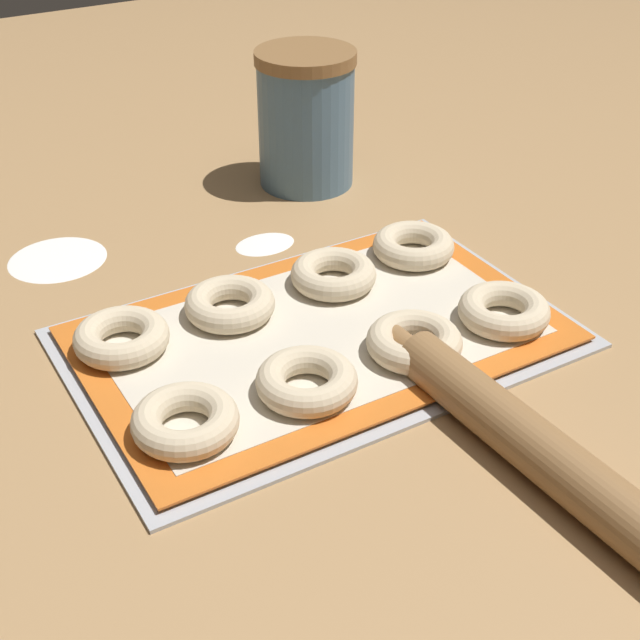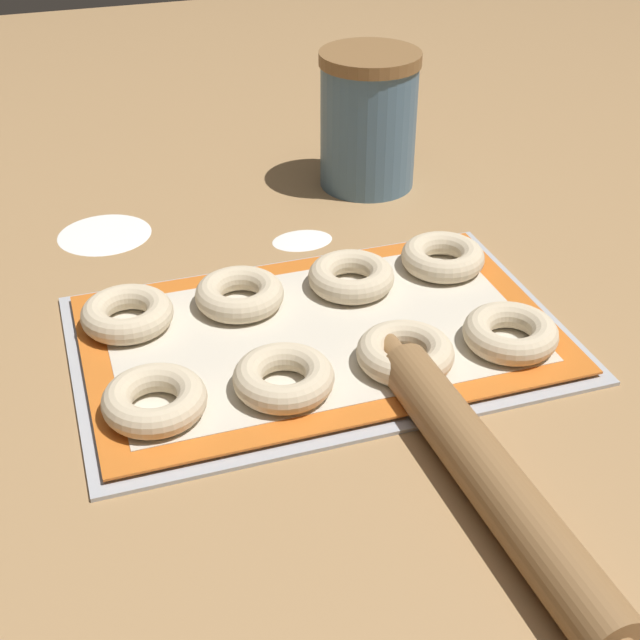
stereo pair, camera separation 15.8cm
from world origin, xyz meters
The scene contains 15 objects.
ground_plane centered at (0.00, 0.00, 0.00)m, with size 2.80×2.80×0.00m, color #A87F51.
baking_tray centered at (-0.02, 0.01, 0.00)m, with size 0.49×0.32×0.01m.
baking_mat centered at (-0.02, 0.01, 0.01)m, with size 0.46×0.29×0.00m.
bagel_front_far_left centered at (-0.19, -0.06, 0.02)m, with size 0.09×0.09×0.03m.
bagel_front_mid_left centered at (-0.08, -0.07, 0.02)m, with size 0.09×0.09×0.03m.
bagel_front_mid_right centered at (0.04, -0.07, 0.02)m, with size 0.09×0.09×0.03m.
bagel_front_far_right centered at (0.15, -0.07, 0.02)m, with size 0.09×0.09×0.03m.
bagel_back_far_left centered at (-0.20, 0.08, 0.02)m, with size 0.09×0.09×0.03m.
bagel_back_mid_left centered at (-0.08, 0.09, 0.02)m, with size 0.09×0.09×0.03m.
bagel_back_mid_right centered at (0.04, 0.08, 0.02)m, with size 0.09×0.09×0.03m.
bagel_back_far_right centered at (0.15, 0.09, 0.02)m, with size 0.09×0.09×0.03m.
flour_canister centered at (0.16, 0.35, 0.09)m, with size 0.13×0.13×0.18m.
rolling_pin centered at (0.04, -0.24, 0.02)m, with size 0.06×0.43×0.05m.
flour_patch_near centered at (-0.19, 0.31, 0.00)m, with size 0.11×0.11×0.00m.
flour_patch_far centered at (0.03, 0.22, 0.00)m, with size 0.07×0.05×0.00m.
Camera 2 is at (-0.25, -0.69, 0.51)m, focal length 50.00 mm.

